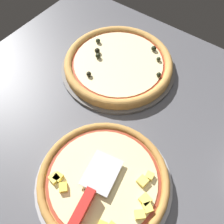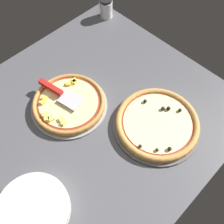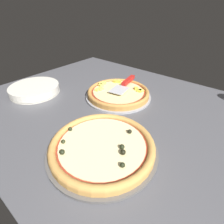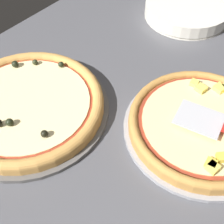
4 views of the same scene
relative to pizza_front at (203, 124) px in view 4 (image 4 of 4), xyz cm
name	(u,v)px [view 4 (image 4 of 4)]	position (x,y,z in cm)	size (l,w,h in cm)	color
ground_plane	(162,113)	(0.45, 9.85, -4.36)	(122.92, 105.53, 3.60)	#4C4C51
pizza_pan_front	(200,130)	(-0.05, 0.03, -2.06)	(33.42, 33.42, 1.00)	#939399
pizza_front	(203,124)	(0.00, 0.00, 0.00)	(31.42, 31.42, 3.53)	#B77F3D
pizza_pan_back	(28,110)	(-19.72, 33.44, -2.06)	(36.97, 36.97, 1.00)	#565451
pizza_back	(27,104)	(-19.73, 33.45, -0.20)	(34.75, 34.75, 3.76)	#C68E47
plate_stack	(187,10)	(37.15, 25.31, -0.46)	(25.59, 25.59, 4.20)	silver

